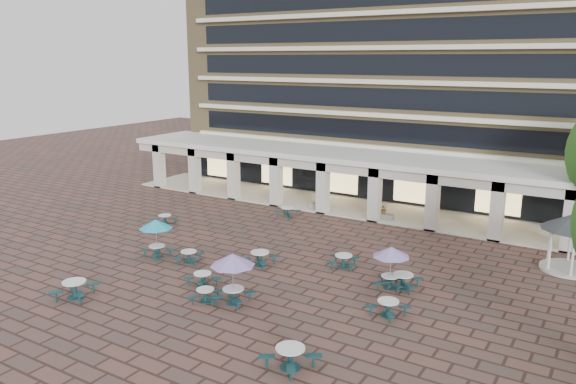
% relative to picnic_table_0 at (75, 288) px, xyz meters
% --- Properties ---
extents(ground, '(120.00, 120.00, 0.00)m').
position_rel_picnic_table_0_xyz_m(ground, '(5.11, 7.81, -0.52)').
color(ground, brown).
rests_on(ground, ground).
extents(apartment_building, '(40.00, 15.50, 25.20)m').
position_rel_picnic_table_0_xyz_m(apartment_building, '(5.11, 33.28, 12.08)').
color(apartment_building, '#968154').
rests_on(apartment_building, ground).
extents(retail_arcade, '(42.00, 6.60, 4.40)m').
position_rel_picnic_table_0_xyz_m(retail_arcade, '(5.11, 22.61, 2.48)').
color(retail_arcade, white).
rests_on(retail_arcade, ground).
extents(picnic_table_0, '(2.34, 2.34, 0.86)m').
position_rel_picnic_table_0_xyz_m(picnic_table_0, '(0.00, 0.00, 0.00)').
color(picnic_table_0, '#143D3E').
rests_on(picnic_table_0, ground).
extents(picnic_table_1, '(1.80, 1.80, 0.70)m').
position_rel_picnic_table_0_xyz_m(picnic_table_1, '(4.37, 4.47, -0.10)').
color(picnic_table_1, '#143D3E').
rests_on(picnic_table_1, ground).
extents(picnic_table_2, '(1.77, 1.77, 0.65)m').
position_rel_picnic_table_0_xyz_m(picnic_table_2, '(5.77, 3.01, -0.13)').
color(picnic_table_2, '#143D3E').
rests_on(picnic_table_2, ground).
extents(picnic_table_3, '(2.18, 2.18, 0.86)m').
position_rel_picnic_table_0_xyz_m(picnic_table_3, '(12.40, 0.05, -0.00)').
color(picnic_table_3, '#143D3E').
rests_on(picnic_table_3, ground).
extents(picnic_table_4, '(1.99, 1.99, 2.29)m').
position_rel_picnic_table_0_xyz_m(picnic_table_4, '(-0.73, 6.40, 1.43)').
color(picnic_table_4, '#143D3E').
rests_on(picnic_table_4, ground).
extents(picnic_table_5, '(1.81, 1.81, 0.81)m').
position_rel_picnic_table_0_xyz_m(picnic_table_5, '(5.25, 8.46, -0.03)').
color(picnic_table_5, '#143D3E').
rests_on(picnic_table_5, ground).
extents(picnic_table_6, '(2.17, 2.17, 2.50)m').
position_rel_picnic_table_0_xyz_m(picnic_table_6, '(7.05, 3.56, 1.61)').
color(picnic_table_6, '#143D3E').
rests_on(picnic_table_6, ground).
extents(picnic_table_7, '(1.77, 1.77, 0.78)m').
position_rel_picnic_table_0_xyz_m(picnic_table_7, '(13.36, 9.56, -0.05)').
color(picnic_table_7, '#143D3E').
rests_on(picnic_table_7, ground).
extents(picnic_table_8, '(1.66, 1.66, 0.69)m').
position_rel_picnic_table_0_xyz_m(picnic_table_8, '(-5.09, 11.60, -0.11)').
color(picnic_table_8, '#143D3E').
rests_on(picnic_table_8, ground).
extents(picnic_table_9, '(1.85, 1.85, 0.68)m').
position_rel_picnic_table_0_xyz_m(picnic_table_9, '(1.47, 6.69, -0.11)').
color(picnic_table_9, '#143D3E').
rests_on(picnic_table_9, ground).
extents(picnic_table_10, '(1.94, 1.94, 0.75)m').
position_rel_picnic_table_0_xyz_m(picnic_table_10, '(13.89, 6.20, -0.07)').
color(picnic_table_10, '#143D3E').
rests_on(picnic_table_10, ground).
extents(picnic_table_11, '(1.92, 1.92, 2.22)m').
position_rel_picnic_table_0_xyz_m(picnic_table_11, '(12.78, 9.24, 1.37)').
color(picnic_table_11, '#143D3E').
rests_on(picnic_table_11, ground).
extents(picnic_table_12, '(1.70, 1.70, 0.73)m').
position_rel_picnic_table_0_xyz_m(picnic_table_12, '(1.31, 17.81, -0.08)').
color(picnic_table_12, '#143D3E').
rests_on(picnic_table_12, ground).
extents(picnic_table_13, '(1.94, 1.94, 0.74)m').
position_rel_picnic_table_0_xyz_m(picnic_table_13, '(9.45, 10.65, -0.07)').
color(picnic_table_13, '#143D3E').
rests_on(picnic_table_13, ground).
extents(gazebo, '(3.48, 3.48, 3.24)m').
position_rel_picnic_table_0_xyz_m(gazebo, '(20.35, 16.88, 1.92)').
color(gazebo, beige).
rests_on(gazebo, ground).
extents(planter_left, '(1.50, 0.60, 1.15)m').
position_rel_picnic_table_0_xyz_m(planter_left, '(2.42, 20.71, -0.09)').
color(planter_left, gray).
rests_on(planter_left, ground).
extents(planter_right, '(1.50, 0.73, 1.20)m').
position_rel_picnic_table_0_xyz_m(planter_right, '(7.74, 20.71, -0.06)').
color(planter_right, gray).
rests_on(planter_right, ground).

